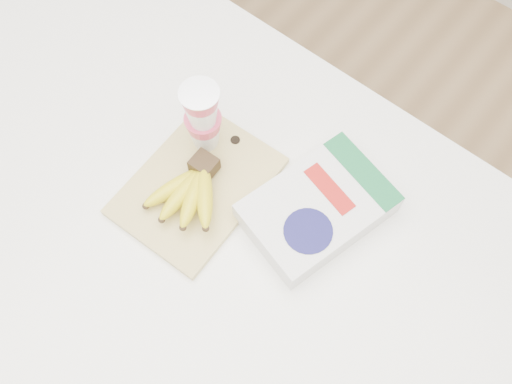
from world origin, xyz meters
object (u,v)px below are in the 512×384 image
(bananas, at_px, (190,190))
(yogurt_stack, at_px, (203,117))
(table, at_px, (201,276))
(cereal_box, at_px, (318,208))
(cutting_board, at_px, (197,186))

(bananas, distance_m, yogurt_stack, 0.14)
(table, height_order, cereal_box, cereal_box)
(yogurt_stack, bearing_deg, cereal_box, 4.43)
(table, bearing_deg, cutting_board, 68.41)
(bananas, height_order, yogurt_stack, yogurt_stack)
(cereal_box, bearing_deg, table, -134.39)
(cereal_box, bearing_deg, yogurt_stack, -161.57)
(table, distance_m, cereal_box, 0.61)
(table, xyz_separation_m, yogurt_stack, (-0.03, 0.12, 0.62))
(table, bearing_deg, cereal_box, 31.61)
(table, distance_m, bananas, 0.55)
(cutting_board, relative_size, yogurt_stack, 1.77)
(cutting_board, xyz_separation_m, yogurt_stack, (-0.05, 0.08, 0.10))
(cutting_board, bearing_deg, cereal_box, 22.32)
(table, distance_m, cutting_board, 0.52)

